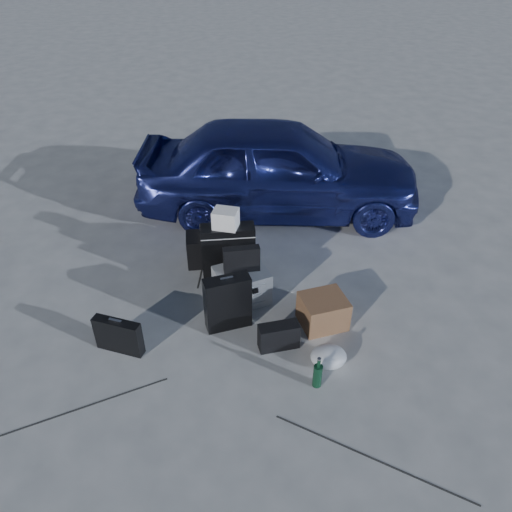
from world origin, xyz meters
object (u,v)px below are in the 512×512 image
(pelican_case, at_px, (242,285))
(suitcase_left, at_px, (228,303))
(briefcase, at_px, (119,336))
(duffel_bag, at_px, (219,248))
(suitcase_right, at_px, (228,254))
(cardboard_box, at_px, (323,311))
(green_bottle, at_px, (318,372))
(car, at_px, (278,167))

(pelican_case, relative_size, suitcase_left, 0.88)
(briefcase, distance_m, duffel_bag, 1.66)
(suitcase_left, bearing_deg, suitcase_right, 73.92)
(suitcase_left, distance_m, suitcase_right, 0.76)
(pelican_case, height_order, cardboard_box, pelican_case)
(cardboard_box, height_order, green_bottle, cardboard_box)
(cardboard_box, bearing_deg, briefcase, -176.54)
(briefcase, bearing_deg, duffel_bag, 77.14)
(briefcase, distance_m, suitcase_left, 1.06)
(suitcase_left, distance_m, duffel_bag, 1.11)
(car, xyz_separation_m, suitcase_right, (-0.78, -1.48, -0.28))
(pelican_case, bearing_deg, briefcase, -171.05)
(suitcase_right, height_order, cardboard_box, suitcase_right)
(cardboard_box, relative_size, green_bottle, 1.34)
(briefcase, height_order, cardboard_box, briefcase)
(cardboard_box, bearing_deg, suitcase_left, 174.48)
(pelican_case, xyz_separation_m, green_bottle, (0.53, -1.23, -0.03))
(suitcase_right, bearing_deg, duffel_bag, 105.42)
(car, bearing_deg, cardboard_box, -169.26)
(suitcase_right, xyz_separation_m, duffel_bag, (-0.09, 0.35, -0.16))
(green_bottle, bearing_deg, duffel_bag, 110.49)
(duffel_bag, distance_m, green_bottle, 2.09)
(briefcase, bearing_deg, car, 77.03)
(car, xyz_separation_m, duffel_bag, (-0.87, -1.12, -0.44))
(car, bearing_deg, suitcase_left, 167.78)
(pelican_case, distance_m, suitcase_left, 0.43)
(suitcase_left, bearing_deg, car, 58.20)
(suitcase_left, relative_size, cardboard_box, 1.36)
(car, height_order, suitcase_left, car)
(suitcase_left, height_order, suitcase_right, suitcase_right)
(suitcase_right, height_order, green_bottle, suitcase_right)
(briefcase, distance_m, cardboard_box, 1.97)
(pelican_case, height_order, suitcase_right, suitcase_right)
(car, distance_m, suitcase_right, 1.69)
(duffel_bag, bearing_deg, briefcase, -127.51)
(suitcase_left, bearing_deg, pelican_case, 54.33)
(duffel_bag, bearing_deg, suitcase_right, -75.37)
(car, height_order, suitcase_right, car)
(green_bottle, bearing_deg, suitcase_right, 111.74)
(car, height_order, pelican_case, car)
(suitcase_left, height_order, green_bottle, suitcase_left)
(suitcase_left, xyz_separation_m, green_bottle, (0.71, -0.85, -0.13))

